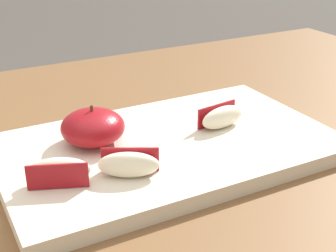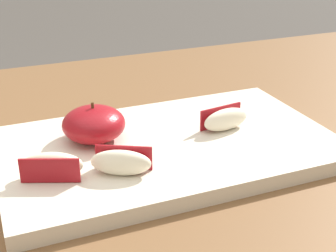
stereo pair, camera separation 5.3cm
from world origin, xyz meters
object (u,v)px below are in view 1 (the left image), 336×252
at_px(apple_half_skin_up, 93,127).
at_px(apple_wedge_near_knife, 59,171).
at_px(apple_wedge_middle, 129,164).
at_px(apple_wedge_back, 222,117).
at_px(cutting_board, 168,147).

relative_size(apple_half_skin_up, apple_wedge_near_knife, 1.12).
distance_m(apple_half_skin_up, apple_wedge_near_knife, 0.10).
bearing_deg(apple_wedge_middle, apple_half_skin_up, 93.38).
xyz_separation_m(apple_half_skin_up, apple_wedge_middle, (0.01, -0.09, -0.01)).
bearing_deg(apple_wedge_back, apple_wedge_middle, -159.71).
height_order(apple_wedge_back, apple_wedge_middle, same).
bearing_deg(apple_half_skin_up, cutting_board, -24.21).
bearing_deg(apple_wedge_near_knife, cutting_board, 13.49).
bearing_deg(apple_half_skin_up, apple_wedge_middle, -86.62).
height_order(apple_half_skin_up, apple_wedge_near_knife, apple_half_skin_up).
distance_m(apple_half_skin_up, apple_wedge_middle, 0.09).
relative_size(cutting_board, apple_wedge_back, 6.03).
relative_size(apple_wedge_middle, apple_wedge_near_knife, 0.99).
distance_m(apple_wedge_back, apple_wedge_near_knife, 0.23).
height_order(cutting_board, apple_wedge_middle, apple_wedge_middle).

